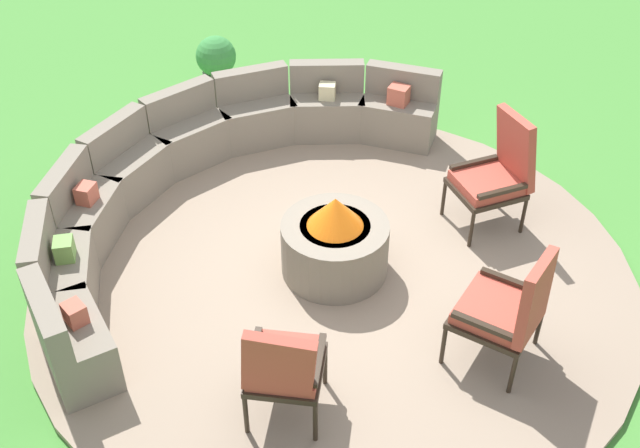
% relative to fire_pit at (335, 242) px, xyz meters
% --- Properties ---
extents(ground_plane, '(24.00, 24.00, 0.00)m').
position_rel_fire_pit_xyz_m(ground_plane, '(0.00, 0.00, -0.37)').
color(ground_plane, '#478C38').
extents(patio_circle, '(5.30, 5.30, 0.06)m').
position_rel_fire_pit_xyz_m(patio_circle, '(0.00, 0.00, -0.34)').
color(patio_circle, gray).
rests_on(patio_circle, ground_plane).
extents(fire_pit, '(0.93, 0.93, 0.78)m').
position_rel_fire_pit_xyz_m(fire_pit, '(0.00, 0.00, 0.00)').
color(fire_pit, gray).
rests_on(fire_pit, patio_circle).
extents(curved_stone_bench, '(4.86, 2.54, 0.80)m').
position_rel_fire_pit_xyz_m(curved_stone_bench, '(-0.31, 1.61, 0.01)').
color(curved_stone_bench, gray).
rests_on(curved_stone_bench, patio_circle).
extents(lounge_chair_front_left, '(0.76, 0.78, 1.01)m').
position_rel_fire_pit_xyz_m(lounge_chair_front_left, '(-1.31, -0.98, 0.23)').
color(lounge_chair_front_left, '#2D2319').
rests_on(lounge_chair_front_left, patio_circle).
extents(lounge_chair_front_right, '(0.78, 0.77, 1.06)m').
position_rel_fire_pit_xyz_m(lounge_chair_front_right, '(0.32, -1.61, 0.23)').
color(lounge_chair_front_right, '#2D2319').
rests_on(lounge_chair_front_right, patio_circle).
extents(lounge_chair_back_left, '(0.77, 0.72, 1.14)m').
position_rel_fire_pit_xyz_m(lounge_chair_back_left, '(1.60, -0.42, 0.26)').
color(lounge_chair_back_left, '#2D2319').
rests_on(lounge_chair_back_left, patio_circle).
extents(potted_plant_1, '(0.48, 0.48, 0.75)m').
position_rel_fire_pit_xyz_m(potted_plant_1, '(1.05, 3.38, 0.05)').
color(potted_plant_1, '#A89E8E').
rests_on(potted_plant_1, ground_plane).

